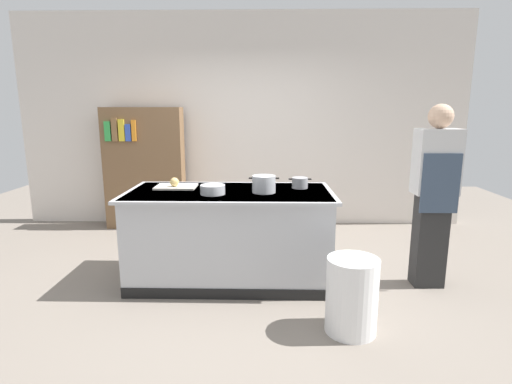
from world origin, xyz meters
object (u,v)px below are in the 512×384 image
(trash_bin, at_px, (352,295))
(stock_pot, at_px, (264,184))
(onion, at_px, (174,182))
(mixing_bowl, at_px, (213,190))
(bookshelf, at_px, (145,168))
(person_chef, at_px, (434,192))
(sauce_pan, at_px, (300,183))

(trash_bin, bearing_deg, stock_pot, 127.03)
(onion, relative_size, mixing_bowl, 0.39)
(onion, bearing_deg, stock_pot, -10.95)
(mixing_bowl, relative_size, bookshelf, 0.14)
(stock_pot, xyz_separation_m, bookshelf, (-1.70, 1.86, -0.13))
(stock_pot, relative_size, trash_bin, 0.49)
(mixing_bowl, bearing_deg, trash_bin, -34.99)
(trash_bin, relative_size, person_chef, 0.34)
(onion, xyz_separation_m, bookshelf, (-0.81, 1.69, -0.11))
(stock_pot, xyz_separation_m, person_chef, (1.58, -0.03, -0.07))
(bookshelf, bearing_deg, person_chef, -29.99)
(sauce_pan, height_order, person_chef, person_chef)
(sauce_pan, distance_m, trash_bin, 1.33)
(mixing_bowl, relative_size, trash_bin, 0.39)
(onion, relative_size, stock_pot, 0.31)
(sauce_pan, xyz_separation_m, person_chef, (1.22, -0.25, -0.04))
(onion, height_order, sauce_pan, onion)
(person_chef, xyz_separation_m, bookshelf, (-3.28, 1.89, -0.06))
(stock_pot, xyz_separation_m, mixing_bowl, (-0.47, -0.09, -0.04))
(onion, bearing_deg, trash_bin, -34.24)
(stock_pot, height_order, trash_bin, stock_pot)
(sauce_pan, relative_size, mixing_bowl, 0.98)
(onion, height_order, stock_pot, stock_pot)
(bookshelf, bearing_deg, trash_bin, -49.25)
(onion, height_order, person_chef, person_chef)
(stock_pot, distance_m, mixing_bowl, 0.48)
(person_chef, bearing_deg, bookshelf, 47.18)
(sauce_pan, bearing_deg, mixing_bowl, -159.52)
(trash_bin, height_order, bookshelf, bookshelf)
(onion, height_order, trash_bin, onion)
(onion, height_order, bookshelf, bookshelf)
(stock_pot, xyz_separation_m, sauce_pan, (0.36, 0.22, -0.03))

